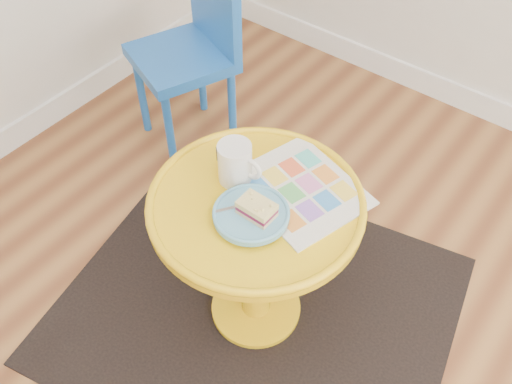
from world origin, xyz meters
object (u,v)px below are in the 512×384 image
Objects in this scene: plate at (251,215)px; mug at (236,162)px; side_table at (256,237)px; chair at (195,42)px; newspaper at (300,189)px.

mug is at bearing 143.94° from plate.
chair reaches higher than side_table.
side_table is 2.95× the size of plate.
mug is at bearing -18.05° from chair.
mug is 0.16m from plate.
mug is at bearing 160.65° from side_table.
side_table is at bearing 116.36° from plate.
plate is (0.03, -0.06, 0.18)m from side_table.
chair is 2.43× the size of newspaper.
newspaper is (0.07, 0.11, 0.17)m from side_table.
plate is at bearing -17.52° from chair.
mug is at bearing -138.79° from newspaper.
plate reaches higher than newspaper.
mug is 0.67× the size of plate.
newspaper is 0.18m from plate.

